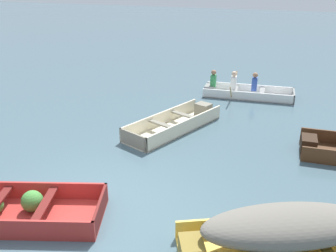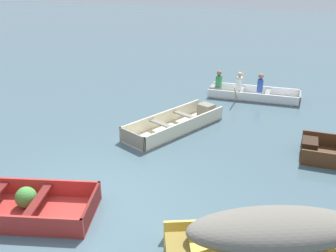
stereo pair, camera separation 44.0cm
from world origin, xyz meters
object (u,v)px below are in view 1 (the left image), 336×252
object	(u,v)px
dinghy_red_foreground	(15,210)
skiff_yellow_mid_moored	(286,229)
skiff_cream_near_moored	(177,123)
rowboat_white_with_crew	(242,91)

from	to	relation	value
dinghy_red_foreground	skiff_yellow_mid_moored	bearing A→B (deg)	8.47
dinghy_red_foreground	skiff_cream_near_moored	size ratio (longest dim) A/B	0.96
dinghy_red_foreground	rowboat_white_with_crew	size ratio (longest dim) A/B	1.00
skiff_cream_near_moored	skiff_yellow_mid_moored	size ratio (longest dim) A/B	0.94
skiff_yellow_mid_moored	rowboat_white_with_crew	size ratio (longest dim) A/B	1.10
dinghy_red_foreground	skiff_yellow_mid_moored	xyz separation A→B (m)	(4.63, 0.69, 0.27)
rowboat_white_with_crew	skiff_cream_near_moored	bearing A→B (deg)	-109.68
skiff_cream_near_moored	rowboat_white_with_crew	world-z (taller)	rowboat_white_with_crew
dinghy_red_foreground	skiff_yellow_mid_moored	distance (m)	4.69
dinghy_red_foreground	rowboat_white_with_crew	xyz separation A→B (m)	(2.71, 8.44, 0.05)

